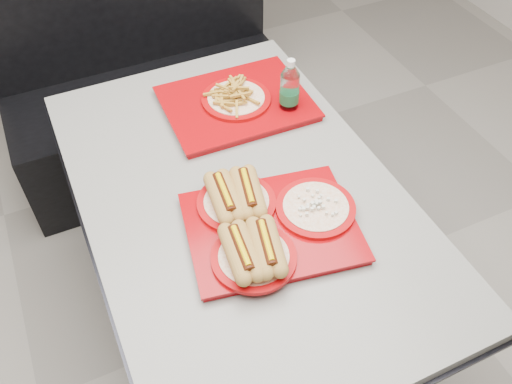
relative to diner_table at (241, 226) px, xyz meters
name	(u,v)px	position (x,y,z in m)	size (l,w,h in m)	color
ground	(244,318)	(0.00, 0.00, -0.58)	(6.00, 6.00, 0.00)	gray
diner_table	(241,226)	(0.00, 0.00, 0.00)	(0.92, 1.42, 0.75)	black
booth_bench	(148,86)	(0.00, 1.09, -0.18)	(1.30, 0.57, 1.35)	black
tray_near	(264,223)	(0.00, -0.17, 0.20)	(0.52, 0.44, 0.10)	#960408
tray_far	(236,100)	(0.15, 0.37, 0.19)	(0.50, 0.39, 0.10)	#960408
water_bottle	(289,91)	(0.30, 0.27, 0.26)	(0.07, 0.07, 0.21)	silver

